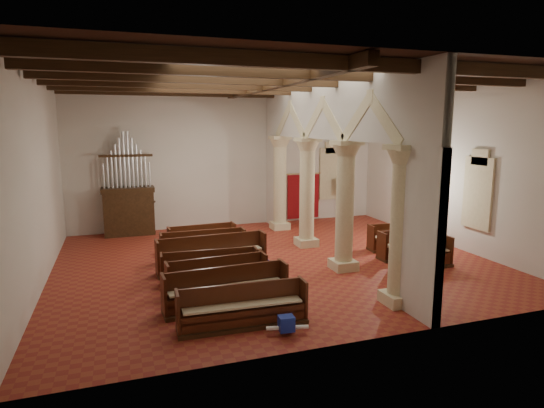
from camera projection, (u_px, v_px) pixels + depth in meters
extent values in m
plane|color=maroon|center=(274.00, 261.00, 15.31)|extent=(14.00, 14.00, 0.00)
plane|color=black|center=(275.00, 78.00, 14.27)|extent=(14.00, 14.00, 0.00)
cube|color=silver|center=(231.00, 159.00, 20.39)|extent=(14.00, 0.02, 6.00)
cube|color=silver|center=(371.00, 202.00, 9.19)|extent=(14.00, 0.02, 6.00)
cube|color=silver|center=(36.00, 181.00, 12.58)|extent=(0.02, 12.00, 6.00)
cube|color=silver|center=(451.00, 166.00, 17.00)|extent=(0.02, 12.00, 6.00)
cube|color=beige|center=(398.00, 298.00, 11.65)|extent=(0.75, 0.75, 0.30)
cylinder|color=beige|center=(401.00, 230.00, 11.34)|extent=(0.56, 0.56, 3.30)
cube|color=beige|center=(343.00, 265.00, 14.45)|extent=(0.75, 0.75, 0.30)
cylinder|color=beige|center=(345.00, 209.00, 14.14)|extent=(0.56, 0.56, 3.30)
cube|color=beige|center=(306.00, 242.00, 17.25)|extent=(0.75, 0.75, 0.30)
cylinder|color=beige|center=(307.00, 195.00, 16.94)|extent=(0.56, 0.56, 3.30)
cube|color=beige|center=(280.00, 225.00, 20.05)|extent=(0.75, 0.75, 0.30)
cylinder|color=beige|center=(280.00, 185.00, 19.74)|extent=(0.56, 0.56, 3.30)
cube|color=silver|center=(326.00, 110.00, 15.01)|extent=(0.25, 11.90, 1.93)
cube|color=#316E5A|center=(479.00, 193.00, 15.74)|extent=(0.03, 1.00, 2.20)
cube|color=#316E5A|center=(409.00, 180.00, 19.47)|extent=(0.03, 1.00, 2.20)
cube|color=#316E5A|center=(331.00, 173.00, 22.09)|extent=(1.00, 0.03, 2.20)
cube|color=#3D2513|center=(129.00, 214.00, 18.86)|extent=(2.00, 0.80, 1.80)
cube|color=#3D2513|center=(128.00, 190.00, 18.69)|extent=(2.10, 0.85, 0.20)
cube|color=#352410|center=(148.00, 232.00, 19.23)|extent=(0.64, 0.64, 0.11)
cube|color=#352410|center=(147.00, 219.00, 19.13)|extent=(0.31, 0.31, 1.25)
cube|color=#352410|center=(146.00, 203.00, 18.93)|extent=(0.68, 0.60, 0.22)
cube|color=maroon|center=(303.00, 196.00, 21.74)|extent=(1.60, 0.06, 2.10)
cylinder|color=#BB923A|center=(304.00, 174.00, 21.53)|extent=(1.80, 0.04, 0.04)
cone|color=#3D2513|center=(339.00, 218.00, 22.09)|extent=(0.33, 0.33, 0.11)
cylinder|color=#BB923A|center=(340.00, 197.00, 21.91)|extent=(0.04, 0.04, 2.17)
cylinder|color=#BB923A|center=(341.00, 177.00, 21.74)|extent=(0.20, 0.62, 0.03)
cube|color=navy|center=(341.00, 186.00, 21.80)|extent=(0.48, 0.16, 0.77)
cube|color=navy|center=(286.00, 323.00, 9.90)|extent=(0.35, 0.29, 0.33)
cube|color=navy|center=(276.00, 281.00, 12.60)|extent=(0.35, 0.30, 0.32)
cube|color=navy|center=(262.00, 265.00, 13.96)|extent=(0.39, 0.34, 0.36)
cylinder|color=silver|center=(287.00, 328.00, 9.94)|extent=(0.93, 0.30, 0.09)
cylinder|color=silver|center=(251.00, 304.00, 11.26)|extent=(1.07, 0.30, 0.11)
cube|color=#3D2513|center=(243.00, 324.00, 10.37)|extent=(3.00, 0.75, 0.09)
cube|color=#4D1910|center=(243.00, 315.00, 10.28)|extent=(2.84, 0.47, 0.42)
cube|color=#4D1910|center=(241.00, 302.00, 10.44)|extent=(2.83, 0.16, 0.88)
cube|color=#4D1910|center=(178.00, 312.00, 9.84)|extent=(0.08, 0.56, 0.88)
cube|color=#4D1910|center=(302.00, 296.00, 10.76)|extent=(0.08, 0.56, 0.88)
cube|color=beige|center=(243.00, 305.00, 10.24)|extent=(2.72, 0.43, 0.05)
cube|color=#3D2513|center=(227.00, 306.00, 11.42)|extent=(3.19, 0.86, 0.10)
cube|color=#49280F|center=(227.00, 296.00, 11.33)|extent=(3.02, 0.56, 0.44)
cube|color=#49280F|center=(225.00, 284.00, 11.50)|extent=(3.00, 0.23, 0.93)
cube|color=#49280F|center=(163.00, 293.00, 10.86)|extent=(0.10, 0.59, 0.93)
cube|color=#49280F|center=(284.00, 279.00, 11.84)|extent=(0.10, 0.59, 0.93)
cube|color=beige|center=(227.00, 287.00, 11.29)|extent=(2.90, 0.51, 0.05)
cube|color=#3D2513|center=(218.00, 291.00, 12.46)|extent=(2.81, 0.81, 0.09)
cube|color=#49280F|center=(218.00, 282.00, 12.38)|extent=(2.64, 0.53, 0.42)
cube|color=#49280F|center=(216.00, 272.00, 12.53)|extent=(2.62, 0.22, 0.88)
cube|color=#49280F|center=(167.00, 279.00, 11.97)|extent=(0.10, 0.56, 0.88)
cube|color=#49280F|center=(264.00, 269.00, 12.82)|extent=(0.10, 0.56, 0.88)
cube|color=beige|center=(218.00, 274.00, 12.34)|extent=(2.53, 0.48, 0.05)
cube|color=#3D2513|center=(210.00, 281.00, 13.22)|extent=(2.83, 0.80, 0.09)
cube|color=#4F2411|center=(211.00, 273.00, 13.14)|extent=(2.66, 0.51, 0.41)
cube|color=#4F2411|center=(209.00, 264.00, 13.29)|extent=(2.65, 0.22, 0.86)
cube|color=#4F2411|center=(162.00, 270.00, 12.73)|extent=(0.09, 0.55, 0.86)
cube|color=#4F2411|center=(255.00, 261.00, 13.59)|extent=(0.09, 0.55, 0.86)
cube|color=beige|center=(210.00, 266.00, 13.10)|extent=(2.56, 0.47, 0.05)
cube|color=#3D2513|center=(213.00, 269.00, 14.36)|extent=(3.47, 0.89, 0.11)
cube|color=#582313|center=(213.00, 260.00, 14.26)|extent=(3.31, 0.57, 0.47)
cube|color=#582313|center=(211.00, 250.00, 14.44)|extent=(3.29, 0.22, 1.00)
cube|color=#582313|center=(157.00, 256.00, 13.75)|extent=(0.10, 0.64, 1.00)
cube|color=#582313|center=(263.00, 247.00, 14.82)|extent=(0.10, 0.64, 1.00)
cube|color=beige|center=(212.00, 252.00, 14.22)|extent=(3.17, 0.52, 0.05)
cube|color=#3D2513|center=(204.00, 259.00, 15.42)|extent=(2.85, 0.71, 0.10)
cube|color=#4B1E10|center=(204.00, 252.00, 15.32)|extent=(2.70, 0.41, 0.44)
cube|color=#4B1E10|center=(202.00, 243.00, 15.49)|extent=(2.70, 0.09, 0.92)
cube|color=#4B1E10|center=(161.00, 248.00, 14.91)|extent=(0.07, 0.58, 0.92)
cube|color=#4B1E10|center=(243.00, 241.00, 15.78)|extent=(0.07, 0.58, 0.92)
cube|color=beige|center=(204.00, 245.00, 15.28)|extent=(2.59, 0.37, 0.05)
cube|color=#3D2513|center=(203.00, 250.00, 16.52)|extent=(2.46, 0.79, 0.09)
cube|color=#501D11|center=(203.00, 244.00, 16.43)|extent=(2.30, 0.50, 0.41)
cube|color=#501D11|center=(201.00, 236.00, 16.59)|extent=(2.28, 0.20, 0.87)
cube|color=#501D11|center=(169.00, 240.00, 16.08)|extent=(0.10, 0.55, 0.87)
cube|color=#501D11|center=(234.00, 234.00, 16.83)|extent=(0.10, 0.55, 0.87)
cube|color=beige|center=(202.00, 237.00, 16.39)|extent=(2.21, 0.46, 0.05)
cube|color=#3D2513|center=(422.00, 266.00, 14.65)|extent=(2.01, 0.65, 0.09)
cube|color=#4C2410|center=(423.00, 259.00, 14.56)|extent=(1.86, 0.38, 0.42)
cube|color=#4C2410|center=(419.00, 250.00, 14.72)|extent=(1.86, 0.07, 0.88)
cube|color=#4C2410|center=(396.00, 254.00, 14.28)|extent=(0.07, 0.55, 0.88)
cube|color=#4C2410|center=(447.00, 249.00, 14.89)|extent=(0.07, 0.55, 0.88)
cube|color=beige|center=(423.00, 252.00, 14.52)|extent=(1.78, 0.34, 0.05)
cube|color=#3D2513|center=(406.00, 257.00, 15.66)|extent=(2.01, 0.66, 0.09)
cube|color=#4E1910|center=(407.00, 250.00, 15.57)|extent=(1.86, 0.38, 0.42)
cube|color=#4E1910|center=(404.00, 242.00, 15.73)|extent=(1.86, 0.07, 0.89)
cube|color=#4E1910|center=(382.00, 245.00, 15.28)|extent=(0.07, 0.56, 0.89)
cube|color=#4E1910|center=(430.00, 241.00, 15.90)|extent=(0.07, 0.56, 0.89)
cube|color=beige|center=(407.00, 243.00, 15.53)|extent=(1.78, 0.34, 0.05)
cube|color=#3D2513|center=(391.00, 248.00, 16.74)|extent=(1.78, 0.75, 0.09)
cube|color=#471C0F|center=(392.00, 242.00, 16.65)|extent=(1.62, 0.47, 0.41)
cube|color=#471C0F|center=(390.00, 235.00, 16.81)|extent=(1.60, 0.17, 0.87)
cube|color=#471C0F|center=(372.00, 237.00, 16.41)|extent=(0.10, 0.55, 0.87)
cube|color=#471C0F|center=(411.00, 234.00, 16.94)|extent=(0.10, 0.55, 0.87)
cube|color=beige|center=(393.00, 236.00, 16.61)|extent=(1.55, 0.43, 0.05)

